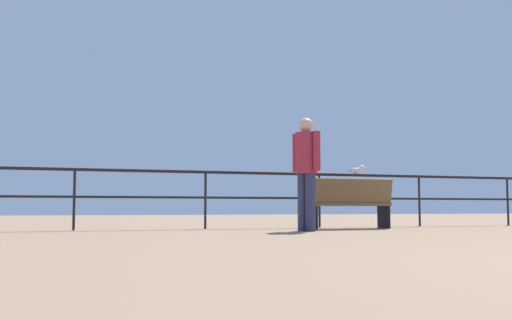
{
  "coord_description": "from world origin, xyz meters",
  "views": [
    {
      "loc": [
        -4.91,
        -1.36,
        0.37
      ],
      "look_at": [
        -1.46,
        8.45,
        1.21
      ],
      "focal_mm": 41.62,
      "sensor_mm": 36.0,
      "label": 1
    }
  ],
  "objects": [
    {
      "name": "person_at_railing",
      "position": [
        -0.99,
        7.35,
        1.05
      ],
      "size": [
        0.35,
        0.56,
        1.83
      ],
      "color": "#303252",
      "rests_on": "ground_plane"
    },
    {
      "name": "bench_near_left",
      "position": [
        0.2,
        8.07,
        0.5
      ],
      "size": [
        1.53,
        0.58,
        0.89
      ],
      "color": "brown",
      "rests_on": "ground_plane"
    },
    {
      "name": "pier_railing",
      "position": [
        -0.0,
        8.95,
        0.77
      ],
      "size": [
        22.5,
        0.05,
        1.04
      ],
      "color": "black",
      "rests_on": "ground_plane"
    },
    {
      "name": "seagull_on_rail",
      "position": [
        0.83,
        8.93,
        1.11
      ],
      "size": [
        0.26,
        0.32,
        0.17
      ],
      "color": "white",
      "rests_on": "pier_railing"
    }
  ]
}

